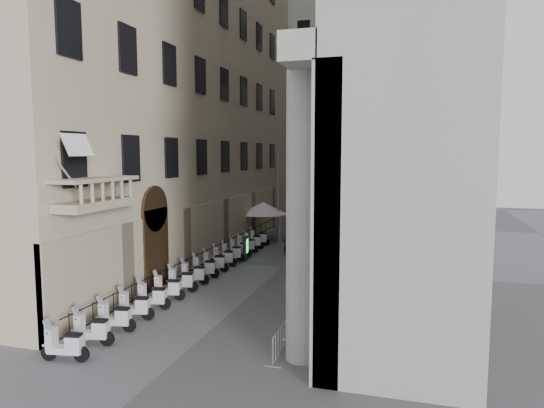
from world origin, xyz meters
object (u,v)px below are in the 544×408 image
Objects in this scene: security_tent at (267,209)px; pedestrian_b at (308,238)px; street_lamp at (282,181)px; info_kiosk at (246,248)px; pedestrian_a at (287,245)px; scooter_0 at (66,361)px.

pedestrian_b is at bearing -28.18° from security_tent.
info_kiosk is (-0.56, -7.54, -4.14)m from street_lamp.
info_kiosk and pedestrian_b have the same top height.
pedestrian_a is at bearing -68.95° from street_lamp.
street_lamp is 5.11× the size of pedestrian_b.
info_kiosk is at bearing -91.43° from street_lamp.
pedestrian_b is at bearing -37.48° from street_lamp.
pedestrian_b is (3.97, 22.20, 0.81)m from scooter_0.
street_lamp is at bearing 7.44° from security_tent.
street_lamp is at bearing 76.94° from info_kiosk.
pedestrian_b reaches higher than scooter_0.
security_tent is 2.41× the size of info_kiosk.
info_kiosk reaches higher than pedestrian_a.
street_lamp reaches higher than pedestrian_a.
street_lamp reaches higher than pedestrian_b.
security_tent is 0.47× the size of street_lamp.
info_kiosk is 1.00× the size of pedestrian_b.
security_tent is at bearing -169.76° from street_lamp.
scooter_0 is at bearing -90.14° from security_tent.
scooter_0 is at bearing 90.01° from pedestrian_a.
pedestrian_a is 3.21m from pedestrian_b.
security_tent is 4.80m from pedestrian_b.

